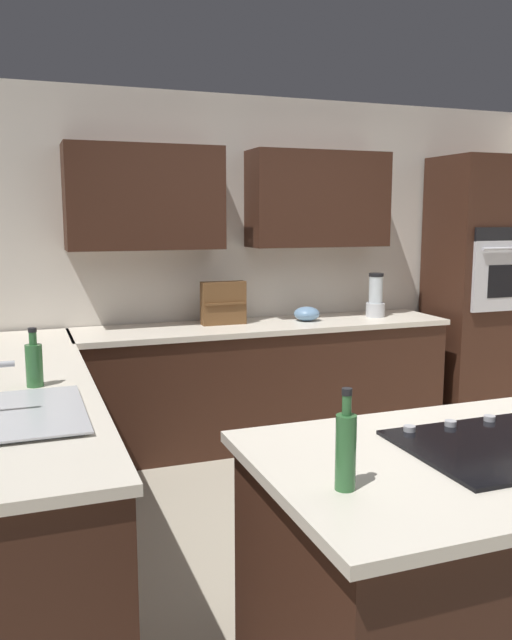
% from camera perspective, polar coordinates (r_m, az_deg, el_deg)
% --- Properties ---
extents(ground_plane, '(14.00, 14.00, 0.00)m').
position_cam_1_polar(ground_plane, '(3.73, 12.26, -18.19)').
color(ground_plane, '#9E937F').
extents(wall_back, '(6.00, 0.44, 2.60)m').
position_cam_1_polar(wall_back, '(5.14, -0.18, 6.15)').
color(wall_back, silver).
rests_on(wall_back, ground).
extents(lower_cabinets_back, '(2.80, 0.60, 0.86)m').
position_cam_1_polar(lower_cabinets_back, '(4.98, 0.78, -5.66)').
color(lower_cabinets_back, '#381E14').
rests_on(lower_cabinets_back, ground).
extents(countertop_back, '(2.84, 0.64, 0.04)m').
position_cam_1_polar(countertop_back, '(4.89, 0.79, -0.55)').
color(countertop_back, silver).
rests_on(countertop_back, lower_cabinets_back).
extents(lower_cabinets_side, '(0.60, 2.90, 0.86)m').
position_cam_1_polar(lower_cabinets_side, '(3.56, -19.21, -12.27)').
color(lower_cabinets_side, '#381E14').
rests_on(lower_cabinets_side, ground).
extents(countertop_side, '(0.64, 2.94, 0.04)m').
position_cam_1_polar(countertop_side, '(3.43, -19.60, -5.24)').
color(countertop_side, silver).
rests_on(countertop_side, lower_cabinets_side).
extents(island_base, '(1.74, 0.94, 0.86)m').
position_cam_1_polar(island_base, '(2.68, 20.88, -19.80)').
color(island_base, '#381E14').
rests_on(island_base, ground).
extents(island_top, '(1.82, 1.02, 0.04)m').
position_cam_1_polar(island_top, '(2.49, 21.47, -10.67)').
color(island_top, silver).
rests_on(island_top, island_base).
extents(wall_oven, '(0.80, 0.66, 2.18)m').
position_cam_1_polar(wall_oven, '(5.83, 19.03, 2.61)').
color(wall_oven, '#381E14').
rests_on(wall_oven, ground).
extents(sink_unit, '(0.46, 0.70, 0.23)m').
position_cam_1_polar(sink_unit, '(2.80, -19.65, -7.59)').
color(sink_unit, '#515456').
rests_on(sink_unit, countertop_side).
extents(cooktop, '(0.76, 0.56, 0.03)m').
position_cam_1_polar(cooktop, '(2.49, 21.41, -10.04)').
color(cooktop, black).
rests_on(cooktop, island_top).
extents(blender, '(0.15, 0.15, 0.35)m').
position_cam_1_polar(blender, '(5.29, 10.40, 1.90)').
color(blender, silver).
rests_on(blender, countertop_back).
extents(mixing_bowl, '(0.20, 0.20, 0.11)m').
position_cam_1_polar(mixing_bowl, '(5.02, 4.45, 0.55)').
color(mixing_bowl, '#668CB2').
rests_on(mixing_bowl, countertop_back).
extents(spice_rack, '(0.33, 0.11, 0.32)m').
position_cam_1_polar(spice_rack, '(4.84, -2.86, 1.49)').
color(spice_rack, brown).
rests_on(spice_rack, countertop_back).
extents(dish_soap_bottle, '(0.08, 0.08, 0.28)m').
position_cam_1_polar(dish_soap_bottle, '(3.25, -18.81, -3.60)').
color(dish_soap_bottle, '#336B38').
rests_on(dish_soap_bottle, countertop_side).
extents(oil_bottle, '(0.06, 0.06, 0.31)m').
position_cam_1_polar(oil_bottle, '(1.96, 7.84, -11.09)').
color(oil_bottle, '#336B38').
rests_on(oil_bottle, island_top).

